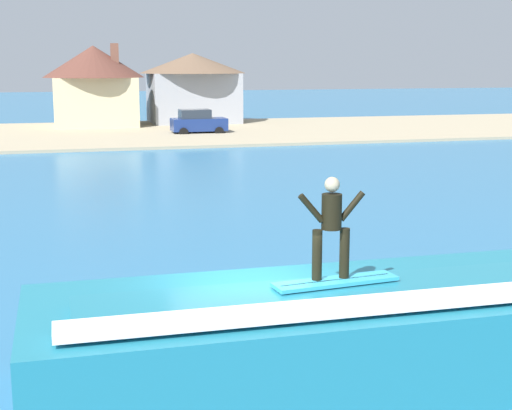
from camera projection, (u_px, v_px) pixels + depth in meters
ground_plane at (249, 365)px, 12.90m from camera, size 260.00×260.00×0.00m
wave_crest at (341, 334)px, 12.14m from camera, size 10.05×3.42×1.71m
surfboard at (336, 281)px, 11.81m from camera, size 2.10×0.68×0.06m
surfer at (331, 223)px, 11.69m from camera, size 1.11×0.32×1.64m
shoreline_bank at (100, 134)px, 54.06m from camera, size 120.00×20.79×0.19m
car_far_shore at (198, 122)px, 53.93m from camera, size 3.97×2.19×1.86m
house_gabled_white at (193, 84)px, 63.12m from camera, size 9.00×9.00×5.98m
house_small_cottage at (94, 82)px, 59.23m from camera, size 7.98×7.98×6.68m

